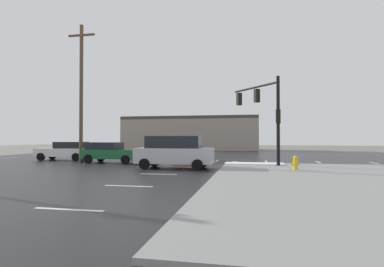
{
  "coord_description": "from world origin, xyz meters",
  "views": [
    {
      "loc": [
        4.73,
        -25.25,
        1.91
      ],
      "look_at": [
        -1.24,
        5.66,
        2.41
      ],
      "focal_mm": 28.24,
      "sensor_mm": 36.0,
      "label": 1
    }
  ],
  "objects_px": {
    "traffic_signal_mast": "(265,108)",
    "fire_hydrant": "(295,163)",
    "suv_silver": "(175,151)",
    "sedan_white": "(66,150)",
    "sedan_red": "(191,151)",
    "utility_pole_mid": "(81,91)",
    "sedan_green": "(110,152)"
  },
  "relations": [
    {
      "from": "traffic_signal_mast",
      "to": "fire_hydrant",
      "type": "distance_m",
      "value": 5.24
    },
    {
      "from": "traffic_signal_mast",
      "to": "suv_silver",
      "type": "bearing_deg",
      "value": 79.14
    },
    {
      "from": "traffic_signal_mast",
      "to": "sedan_white",
      "type": "distance_m",
      "value": 17.17
    },
    {
      "from": "sedan_red",
      "to": "utility_pole_mid",
      "type": "bearing_deg",
      "value": 114.95
    },
    {
      "from": "suv_silver",
      "to": "sedan_green",
      "type": "bearing_deg",
      "value": -28.69
    },
    {
      "from": "sedan_green",
      "to": "fire_hydrant",
      "type": "bearing_deg",
      "value": -13.89
    },
    {
      "from": "sedan_white",
      "to": "utility_pole_mid",
      "type": "relative_size",
      "value": 0.43
    },
    {
      "from": "traffic_signal_mast",
      "to": "sedan_green",
      "type": "distance_m",
      "value": 12.05
    },
    {
      "from": "sedan_green",
      "to": "utility_pole_mid",
      "type": "height_order",
      "value": "utility_pole_mid"
    },
    {
      "from": "sedan_white",
      "to": "sedan_red",
      "type": "bearing_deg",
      "value": 177.92
    },
    {
      "from": "suv_silver",
      "to": "sedan_green",
      "type": "distance_m",
      "value": 6.81
    },
    {
      "from": "sedan_white",
      "to": "utility_pole_mid",
      "type": "bearing_deg",
      "value": 135.29
    },
    {
      "from": "sedan_white",
      "to": "utility_pole_mid",
      "type": "xyz_separation_m",
      "value": [
        2.76,
        -2.18,
        4.77
      ]
    },
    {
      "from": "fire_hydrant",
      "to": "sedan_green",
      "type": "relative_size",
      "value": 0.17
    },
    {
      "from": "sedan_green",
      "to": "sedan_red",
      "type": "height_order",
      "value": "same"
    },
    {
      "from": "traffic_signal_mast",
      "to": "suv_silver",
      "type": "height_order",
      "value": "traffic_signal_mast"
    },
    {
      "from": "traffic_signal_mast",
      "to": "fire_hydrant",
      "type": "bearing_deg",
      "value": 164.59
    },
    {
      "from": "traffic_signal_mast",
      "to": "suv_silver",
      "type": "distance_m",
      "value": 7.03
    },
    {
      "from": "sedan_white",
      "to": "suv_silver",
      "type": "distance_m",
      "value": 12.23
    },
    {
      "from": "sedan_white",
      "to": "suv_silver",
      "type": "bearing_deg",
      "value": 148.35
    },
    {
      "from": "sedan_white",
      "to": "suv_silver",
      "type": "xyz_separation_m",
      "value": [
        11.06,
        -5.21,
        0.24
      ]
    },
    {
      "from": "traffic_signal_mast",
      "to": "utility_pole_mid",
      "type": "bearing_deg",
      "value": 51.33
    },
    {
      "from": "traffic_signal_mast",
      "to": "sedan_white",
      "type": "relative_size",
      "value": 1.25
    },
    {
      "from": "suv_silver",
      "to": "sedan_red",
      "type": "relative_size",
      "value": 1.04
    },
    {
      "from": "traffic_signal_mast",
      "to": "utility_pole_mid",
      "type": "height_order",
      "value": "utility_pole_mid"
    },
    {
      "from": "suv_silver",
      "to": "utility_pole_mid",
      "type": "bearing_deg",
      "value": -19.8
    },
    {
      "from": "sedan_white",
      "to": "utility_pole_mid",
      "type": "distance_m",
      "value": 5.93
    },
    {
      "from": "fire_hydrant",
      "to": "sedan_red",
      "type": "xyz_separation_m",
      "value": [
        -7.31,
        6.69,
        0.32
      ]
    },
    {
      "from": "traffic_signal_mast",
      "to": "suv_silver",
      "type": "relative_size",
      "value": 1.21
    },
    {
      "from": "sedan_white",
      "to": "suv_silver",
      "type": "height_order",
      "value": "suv_silver"
    },
    {
      "from": "fire_hydrant",
      "to": "suv_silver",
      "type": "bearing_deg",
      "value": 174.86
    },
    {
      "from": "traffic_signal_mast",
      "to": "sedan_red",
      "type": "distance_m",
      "value": 7.3
    }
  ]
}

